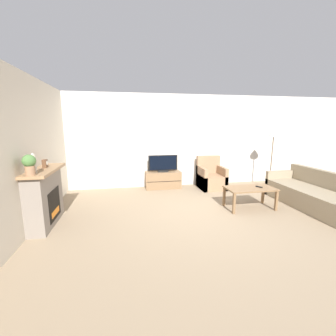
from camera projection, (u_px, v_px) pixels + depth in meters
The scene contains 14 objects.
ground_plane at pixel (204, 214), 4.68m from camera, with size 24.00×24.00×0.00m, color #89755B.
wall_back at pixel (179, 141), 6.70m from camera, with size 12.00×0.06×2.70m.
wall_left at pixel (27, 153), 3.84m from camera, with size 0.06×12.00×2.70m.
fireplace at pixel (45, 197), 4.08m from camera, with size 0.42×1.25×1.05m.
mantel_vase_left at pixel (33, 164), 3.59m from camera, with size 0.08×0.08×0.33m.
mantel_clock at pixel (45, 164), 4.09m from camera, with size 0.08×0.11×0.15m.
potted_plant at pixel (29, 164), 3.44m from camera, with size 0.20×0.20×0.33m.
tv_stand at pixel (163, 180), 6.55m from camera, with size 1.02×0.42×0.49m.
tv at pixel (163, 164), 6.46m from camera, with size 0.84×0.18×0.48m.
armchair at pixel (211, 178), 6.55m from camera, with size 0.70×0.76×0.92m.
coffee_table at pixel (250, 190), 4.92m from camera, with size 1.06×0.56×0.47m.
remote at pixel (259, 187), 4.94m from camera, with size 0.11×0.15×0.02m.
couch at pixel (318, 197), 4.93m from camera, with size 0.89×2.40×0.80m.
floor_lamp at pixel (273, 138), 6.29m from camera, with size 0.30×0.30×1.72m.
Camera 1 is at (-1.55, -4.20, 1.81)m, focal length 24.00 mm.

